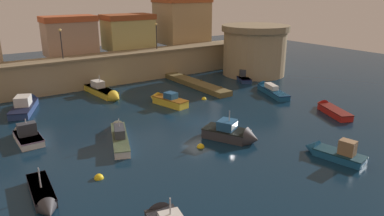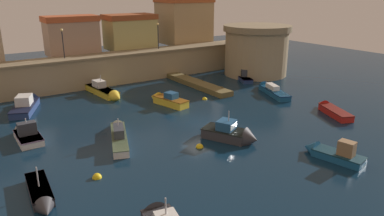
{
  "view_description": "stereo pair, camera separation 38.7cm",
  "coord_description": "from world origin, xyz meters",
  "views": [
    {
      "loc": [
        -18.03,
        -25.23,
        11.55
      ],
      "look_at": [
        0.0,
        0.99,
        1.07
      ],
      "focal_mm": 33.96,
      "sensor_mm": 36.0,
      "label": 1
    },
    {
      "loc": [
        -17.71,
        -25.45,
        11.55
      ],
      "look_at": [
        0.0,
        0.99,
        1.07
      ],
      "focal_mm": 33.96,
      "sensor_mm": 36.0,
      "label": 2
    }
  ],
  "objects": [
    {
      "name": "moored_boat_3",
      "position": [
        3.68,
        -11.37,
        0.42
      ],
      "size": [
        2.21,
        4.54,
        1.97
      ],
      "rotation": [
        0.0,
        0.0,
        1.77
      ],
      "color": "#195689",
      "rests_on": "ground"
    },
    {
      "name": "moored_boat_10",
      "position": [
        -7.55,
        0.34,
        0.43
      ],
      "size": [
        3.57,
        7.28,
        2.16
      ],
      "rotation": [
        0.0,
        0.0,
        1.22
      ],
      "color": "white",
      "rests_on": "ground"
    },
    {
      "name": "moored_boat_9",
      "position": [
        12.59,
        3.38,
        0.38
      ],
      "size": [
        3.69,
        7.05,
        1.45
      ],
      "rotation": [
        0.0,
        0.0,
        1.22
      ],
      "color": "#195689",
      "rests_on": "ground"
    },
    {
      "name": "moored_boat_4",
      "position": [
        14.39,
        10.49,
        0.41
      ],
      "size": [
        3.46,
        5.66,
        1.8
      ],
      "rotation": [
        0.0,
        0.0,
        1.15
      ],
      "color": "navy",
      "rests_on": "ground"
    },
    {
      "name": "ground_plane",
      "position": [
        0.0,
        0.0,
        0.0
      ],
      "size": [
        98.98,
        98.98,
        0.0
      ],
      "primitive_type": "plane",
      "color": "#0C2338"
    },
    {
      "name": "fortress_tower",
      "position": [
        17.72,
        11.41,
        3.48
      ],
      "size": [
        9.3,
        9.3,
        6.84
      ],
      "color": "#9E8966",
      "rests_on": "ground"
    },
    {
      "name": "mooring_buoy_2",
      "position": [
        4.63,
        5.41,
        0.0
      ],
      "size": [
        0.54,
        0.54,
        0.54
      ],
      "primitive_type": "sphere",
      "color": "yellow",
      "rests_on": "ground"
    },
    {
      "name": "quay_lamp_0",
      "position": [
        -6.59,
        18.1,
        6.05
      ],
      "size": [
        0.32,
        0.32,
        3.43
      ],
      "color": "black",
      "rests_on": "quay_wall"
    },
    {
      "name": "quay_wall",
      "position": [
        0.0,
        18.1,
        1.9
      ],
      "size": [
        38.59,
        3.5,
        3.77
      ],
      "color": "#9E8966",
      "rests_on": "ground"
    },
    {
      "name": "quay_lamp_1",
      "position": [
        5.97,
        18.1,
        6.06
      ],
      "size": [
        0.32,
        0.32,
        3.45
      ],
      "color": "black",
      "rests_on": "quay_wall"
    },
    {
      "name": "mooring_buoy_1",
      "position": [
        -11.25,
        -4.84,
        0.0
      ],
      "size": [
        0.61,
        0.61,
        0.61
      ],
      "primitive_type": "sphere",
      "color": "yellow",
      "rests_on": "ground"
    },
    {
      "name": "mooring_buoy_0",
      "position": [
        -3.07,
        -4.64,
        0.0
      ],
      "size": [
        0.58,
        0.58,
        0.58
      ],
      "primitive_type": "sphere",
      "color": "yellow",
      "rests_on": "ground"
    },
    {
      "name": "moored_boat_2",
      "position": [
        -12.11,
        12.93,
        0.49
      ],
      "size": [
        4.15,
        6.82,
        2.09
      ],
      "rotation": [
        0.0,
        0.0,
        1.18
      ],
      "color": "navy",
      "rests_on": "ground"
    },
    {
      "name": "moored_boat_8",
      "position": [
        -13.7,
        4.66,
        0.42
      ],
      "size": [
        1.73,
        4.53,
        2.41
      ],
      "rotation": [
        0.0,
        0.0,
        1.58
      ],
      "color": "white",
      "rests_on": "ground"
    },
    {
      "name": "pier_dock",
      "position": [
        7.16,
        10.55,
        0.3
      ],
      "size": [
        1.82,
        11.9,
        0.7
      ],
      "color": "brown",
      "rests_on": "ground"
    },
    {
      "name": "moored_boat_0",
      "position": [
        0.32,
        6.26,
        0.49
      ],
      "size": [
        2.49,
        5.25,
        1.66
      ],
      "rotation": [
        0.0,
        0.0,
        1.81
      ],
      "color": "gold",
      "rests_on": "ground"
    },
    {
      "name": "moored_boat_6",
      "position": [
        -14.79,
        -5.52,
        0.3
      ],
      "size": [
        1.48,
        5.04,
        2.07
      ],
      "rotation": [
        0.0,
        0.0,
        -1.64
      ],
      "color": "#333338",
      "rests_on": "ground"
    },
    {
      "name": "old_town_backdrop",
      "position": [
        1.21,
        22.26,
        6.61
      ],
      "size": [
        34.49,
        6.21,
        6.77
      ],
      "color": "tan",
      "rests_on": "ground"
    },
    {
      "name": "moored_boat_1",
      "position": [
        12.19,
        -5.15,
        0.34
      ],
      "size": [
        3.26,
        5.36,
        1.2
      ],
      "rotation": [
        0.0,
        0.0,
        1.16
      ],
      "color": "red",
      "rests_on": "ground"
    },
    {
      "name": "moored_boat_12",
      "position": [
        -3.85,
        12.92,
        0.47
      ],
      "size": [
        2.19,
        7.31,
        2.59
      ],
      "rotation": [
        0.0,
        0.0,
        -1.47
      ],
      "color": "gold",
      "rests_on": "ground"
    },
    {
      "name": "moored_boat_7",
      "position": [
        -0.07,
        -4.97,
        0.54
      ],
      "size": [
        3.62,
        4.83,
        2.84
      ],
      "rotation": [
        0.0,
        0.0,
        -1.11
      ],
      "color": "#333338",
      "rests_on": "ground"
    }
  ]
}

